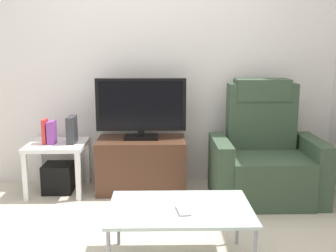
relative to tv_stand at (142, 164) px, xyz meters
The scene contains 13 objects.
ground_plane 0.87m from the tv_stand, 84.58° to the right, with size 6.40×6.40×0.00m, color beige.
wall_back 1.09m from the tv_stand, 75.40° to the left, with size 6.40×0.06×2.60m, color silver.
tv_stand is the anchor object (origin of this frame).
television 0.56m from the tv_stand, 90.00° to the left, with size 0.85×0.20×0.58m.
recliner_armchair 1.17m from the tv_stand, ahead, with size 0.98×0.78×1.08m.
side_table 0.81m from the tv_stand, behind, with size 0.54×0.54×0.48m.
subwoofer_box 0.81m from the tv_stand, behind, with size 0.27×0.27×0.27m, color black.
book_leftmost 0.96m from the tv_stand, behind, with size 0.03×0.12×0.23m, color red.
book_middle 0.91m from the tv_stand, behind, with size 0.04×0.13×0.21m, color purple.
book_rightmost 0.89m from the tv_stand, behind, with size 0.03×0.13×0.22m, color purple.
game_console 0.74m from the tv_stand, behind, with size 0.07×0.20×0.25m, color #333338.
coffee_table 1.43m from the tv_stand, 77.67° to the right, with size 0.90×0.60×0.39m.
cell_phone 1.51m from the tv_stand, 77.68° to the right, with size 0.07×0.15×0.01m, color #B7B7BC.
Camera 1 is at (0.10, -2.99, 1.39)m, focal length 43.71 mm.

